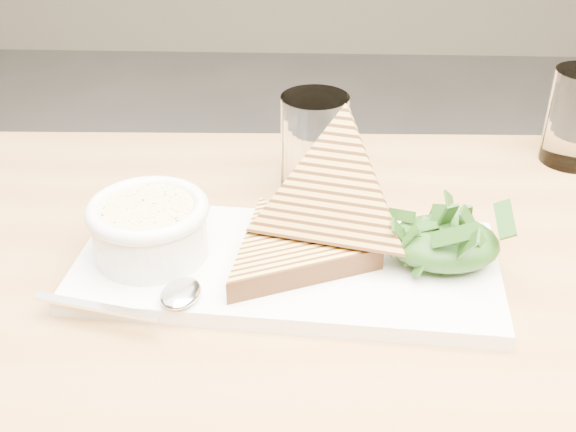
{
  "coord_description": "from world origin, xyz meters",
  "views": [
    {
      "loc": [
        -0.03,
        -0.49,
        1.17
      ],
      "look_at": [
        -0.05,
        0.07,
        0.83
      ],
      "focal_mm": 45.0,
      "sensor_mm": 36.0,
      "label": 1
    }
  ],
  "objects_px": {
    "platter": "(287,266)",
    "soup_bowl": "(151,235)",
    "table_top": "(433,333)",
    "glass_near": "(314,145)"
  },
  "relations": [
    {
      "from": "platter",
      "to": "glass_near",
      "type": "xyz_separation_m",
      "value": [
        0.02,
        0.16,
        0.05
      ]
    },
    {
      "from": "platter",
      "to": "table_top",
      "type": "bearing_deg",
      "value": -23.27
    },
    {
      "from": "table_top",
      "to": "glass_near",
      "type": "bearing_deg",
      "value": 116.46
    },
    {
      "from": "soup_bowl",
      "to": "table_top",
      "type": "bearing_deg",
      "value": -13.23
    },
    {
      "from": "table_top",
      "to": "platter",
      "type": "distance_m",
      "value": 0.14
    },
    {
      "from": "platter",
      "to": "soup_bowl",
      "type": "bearing_deg",
      "value": 178.11
    },
    {
      "from": "platter",
      "to": "glass_near",
      "type": "height_order",
      "value": "glass_near"
    },
    {
      "from": "table_top",
      "to": "platter",
      "type": "height_order",
      "value": "platter"
    },
    {
      "from": "table_top",
      "to": "glass_near",
      "type": "relative_size",
      "value": 9.93
    },
    {
      "from": "soup_bowl",
      "to": "glass_near",
      "type": "bearing_deg",
      "value": 46.42
    }
  ]
}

